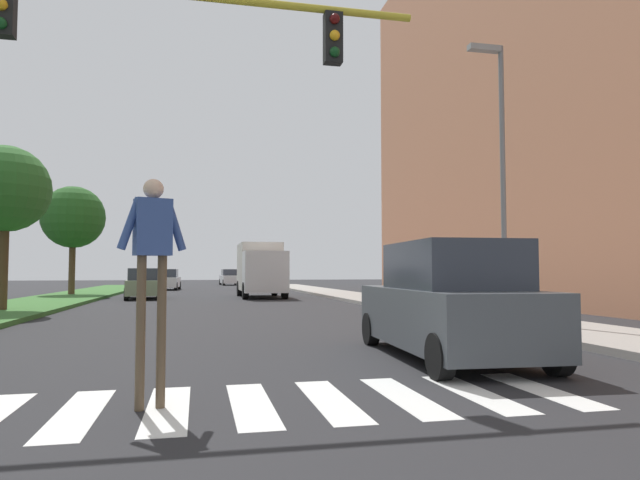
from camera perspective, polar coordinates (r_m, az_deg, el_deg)
name	(u,v)px	position (r m, az deg, el deg)	size (l,w,h in m)	color
ground_plane	(210,302)	(27.76, -11.14, -6.21)	(140.00, 140.00, 0.00)	#262628
crosswalk	(251,404)	(6.50, -7.02, -16.29)	(7.65, 2.20, 0.01)	silver
median_strip	(32,305)	(26.64, -27.31, -5.88)	(3.86, 64.00, 0.15)	#386B2D
tree_far	(5,190)	(22.62, -29.49, 4.50)	(3.05, 3.05, 5.77)	#4C3823
tree_distant	(73,218)	(35.95, -23.90, 2.11)	(3.64, 3.64, 6.34)	#4C3823
sidewalk_right	(379,300)	(27.13, 6.09, -6.16)	(3.00, 64.00, 0.15)	#9E9991
street_lamp_right	(499,156)	(16.04, 17.86, 8.14)	(1.02, 0.24, 7.50)	slate
pedestrian_performer	(152,254)	(6.34, -16.75, -1.42)	(0.74, 0.34, 2.49)	brown
suv_crossing	(449,303)	(9.84, 13.01, -6.33)	(2.17, 4.69, 1.97)	#474C51
sedan_midblock	(144,285)	(31.67, -17.58, -4.36)	(2.26, 4.72, 1.64)	gray
sedan_distant	(167,280)	(46.32, -15.34, -3.98)	(2.03, 4.40, 1.65)	silver
sedan_far_horizon	(230,278)	(60.83, -9.20, -3.83)	(2.13, 4.59, 1.70)	silver
truck_box_delivery	(261,269)	(32.12, -6.08, -2.92)	(2.40, 6.20, 3.10)	silver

